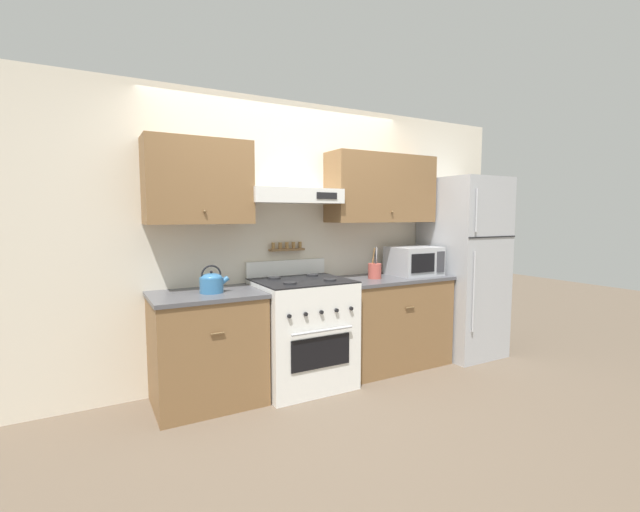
{
  "coord_description": "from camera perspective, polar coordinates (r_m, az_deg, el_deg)",
  "views": [
    {
      "loc": [
        -1.64,
        -3.02,
        1.5
      ],
      "look_at": [
        0.17,
        0.27,
        1.14
      ],
      "focal_mm": 24.0,
      "sensor_mm": 36.0,
      "label": 1
    }
  ],
  "objects": [
    {
      "name": "refrigerator",
      "position": [
        4.86,
        18.45,
        -1.38
      ],
      "size": [
        0.67,
        0.77,
        1.89
      ],
      "color": "#ADAFB5",
      "rests_on": "ground_plane"
    },
    {
      "name": "microwave",
      "position": [
        4.47,
        12.4,
        -0.63
      ],
      "size": [
        0.48,
        0.41,
        0.29
      ],
      "color": "#ADAFB5",
      "rests_on": "counter_right"
    },
    {
      "name": "counter_left",
      "position": [
        3.6,
        -14.82,
        -11.75
      ],
      "size": [
        0.85,
        0.65,
        0.89
      ],
      "color": "brown",
      "rests_on": "ground_plane"
    },
    {
      "name": "wall_back",
      "position": [
        4.01,
        -3.71,
        4.36
      ],
      "size": [
        5.2,
        0.46,
        2.55
      ],
      "color": "beige",
      "rests_on": "ground_plane"
    },
    {
      "name": "utensil_crock",
      "position": [
        4.15,
        7.3,
        -1.92
      ],
      "size": [
        0.13,
        0.13,
        0.3
      ],
      "color": "#B24C42",
      "rests_on": "counter_right"
    },
    {
      "name": "stove_range",
      "position": [
        3.83,
        -2.42,
        -10.09
      ],
      "size": [
        0.79,
        0.72,
        1.08
      ],
      "color": "white",
      "rests_on": "ground_plane"
    },
    {
      "name": "ground_plane",
      "position": [
        3.75,
        -0.33,
        -18.16
      ],
      "size": [
        16.0,
        16.0,
        0.0
      ],
      "primitive_type": "plane",
      "color": "brown"
    },
    {
      "name": "counter_right",
      "position": [
        4.38,
        9.11,
        -8.53
      ],
      "size": [
        1.18,
        0.65,
        0.89
      ],
      "color": "brown",
      "rests_on": "ground_plane"
    },
    {
      "name": "tea_kettle",
      "position": [
        3.47,
        -14.24,
        -3.41
      ],
      "size": [
        0.24,
        0.18,
        0.22
      ],
      "color": "teal",
      "rests_on": "counter_left"
    }
  ]
}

